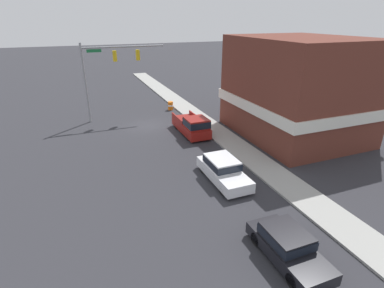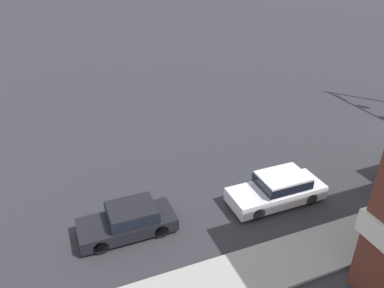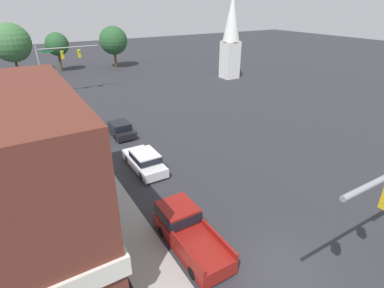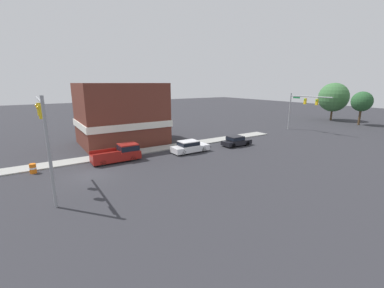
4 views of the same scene
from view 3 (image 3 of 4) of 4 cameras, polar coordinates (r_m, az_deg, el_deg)
name	(u,v)px [view 3 (image 3 of 4)]	position (r m, az deg, el deg)	size (l,w,h in m)	color
ground_plane	(284,268)	(16.80, 17.14, -21.59)	(200.00, 200.00, 0.00)	#2D2D33
far_signal_assembly	(59,59)	(45.38, -24.05, 14.59)	(7.95, 0.49, 6.85)	gray
car_lead	(145,160)	(23.63, -8.99, -3.09)	(1.89, 4.86, 1.54)	black
car_second_ahead	(120,128)	(30.23, -13.57, 2.93)	(1.83, 4.30, 1.39)	black
pickup_truck_parked	(186,229)	(16.73, -1.10, -15.96)	(1.98, 5.33, 1.89)	black
church_steeple	(231,35)	(52.24, 7.47, 19.90)	(2.80, 2.80, 13.36)	white
backdrop_tree_left_far	(11,43)	(63.58, -31.21, 16.16)	(6.64, 6.64, 8.71)	#4C3823
backdrop_tree_left_mid	(57,44)	(62.17, -24.33, 16.92)	(4.09, 4.09, 6.97)	#4C3823
backdrop_tree_center	(113,41)	(62.70, -14.75, 18.53)	(5.30, 5.30, 7.78)	#4C3823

